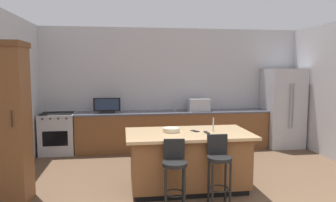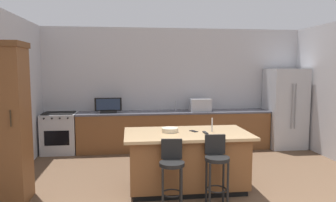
# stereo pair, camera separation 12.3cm
# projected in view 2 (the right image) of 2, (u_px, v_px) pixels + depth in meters

# --- Properties ---
(wall_back) EXTENTS (6.69, 0.12, 2.85)m
(wall_back) POSITION_uv_depth(u_px,v_px,m) (175.00, 88.00, 7.64)
(wall_back) COLOR #BCBCC1
(wall_back) RESTS_ON ground_plane
(counter_back) EXTENTS (4.47, 0.62, 0.90)m
(counter_back) POSITION_uv_depth(u_px,v_px,m) (175.00, 130.00, 7.37)
(counter_back) COLOR brown
(counter_back) RESTS_ON ground_plane
(kitchen_island) EXTENTS (1.95, 1.07, 0.91)m
(kitchen_island) POSITION_uv_depth(u_px,v_px,m) (187.00, 160.00, 4.95)
(kitchen_island) COLOR black
(kitchen_island) RESTS_ON ground_plane
(refrigerator) EXTENTS (0.85, 0.81, 1.89)m
(refrigerator) POSITION_uv_depth(u_px,v_px,m) (285.00, 108.00, 7.55)
(refrigerator) COLOR #B7BABF
(refrigerator) RESTS_ON ground_plane
(range_oven) EXTENTS (0.75, 0.63, 0.92)m
(range_oven) POSITION_uv_depth(u_px,v_px,m) (60.00, 133.00, 7.04)
(range_oven) COLOR #B7BABF
(range_oven) RESTS_ON ground_plane
(cabinet_tower) EXTENTS (0.58, 0.57, 2.27)m
(cabinet_tower) POSITION_uv_depth(u_px,v_px,m) (6.00, 120.00, 4.39)
(cabinet_tower) COLOR brown
(cabinet_tower) RESTS_ON ground_plane
(microwave) EXTENTS (0.48, 0.36, 0.29)m
(microwave) POSITION_uv_depth(u_px,v_px,m) (200.00, 105.00, 7.38)
(microwave) COLOR #B7BABF
(microwave) RESTS_ON counter_back
(tv_monitor) EXTENTS (0.60, 0.16, 0.34)m
(tv_monitor) POSITION_uv_depth(u_px,v_px,m) (108.00, 106.00, 7.06)
(tv_monitor) COLOR black
(tv_monitor) RESTS_ON counter_back
(sink_faucet_back) EXTENTS (0.02, 0.02, 0.24)m
(sink_faucet_back) POSITION_uv_depth(u_px,v_px,m) (176.00, 106.00, 7.41)
(sink_faucet_back) COLOR #B2B2B7
(sink_faucet_back) RESTS_ON counter_back
(sink_faucet_island) EXTENTS (0.02, 0.02, 0.22)m
(sink_faucet_island) POSITION_uv_depth(u_px,v_px,m) (212.00, 125.00, 4.94)
(sink_faucet_island) COLOR #B2B2B7
(sink_faucet_island) RESTS_ON kitchen_island
(bar_stool_left) EXTENTS (0.34, 0.35, 0.94)m
(bar_stool_left) POSITION_uv_depth(u_px,v_px,m) (172.00, 169.00, 4.23)
(bar_stool_left) COLOR black
(bar_stool_left) RESTS_ON ground_plane
(bar_stool_right) EXTENTS (0.34, 0.35, 0.98)m
(bar_stool_right) POSITION_uv_depth(u_px,v_px,m) (217.00, 164.00, 4.33)
(bar_stool_right) COLOR black
(bar_stool_right) RESTS_ON ground_plane
(fruit_bowl) EXTENTS (0.26, 0.26, 0.07)m
(fruit_bowl) POSITION_uv_depth(u_px,v_px,m) (170.00, 130.00, 4.92)
(fruit_bowl) COLOR beige
(fruit_bowl) RESTS_ON kitchen_island
(cell_phone) EXTENTS (0.13, 0.17, 0.01)m
(cell_phone) POSITION_uv_depth(u_px,v_px,m) (194.00, 131.00, 4.98)
(cell_phone) COLOR black
(cell_phone) RESTS_ON kitchen_island
(tv_remote) EXTENTS (0.06, 0.17, 0.02)m
(tv_remote) POSITION_uv_depth(u_px,v_px,m) (205.00, 133.00, 4.83)
(tv_remote) COLOR black
(tv_remote) RESTS_ON kitchen_island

